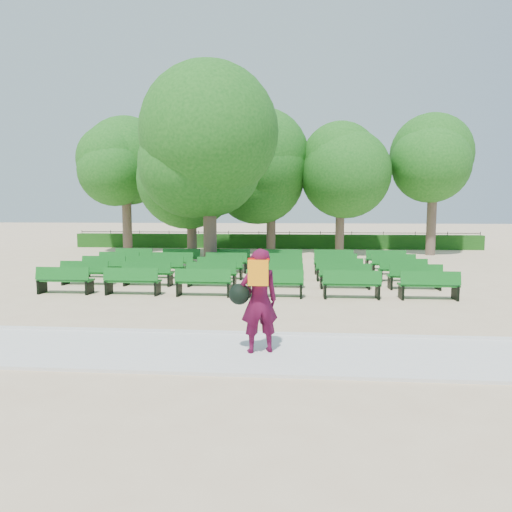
{
  "coord_description": "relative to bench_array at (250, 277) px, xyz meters",
  "views": [
    {
      "loc": [
        1.24,
        -15.33,
        2.64
      ],
      "look_at": [
        0.07,
        -1.0,
        1.1
      ],
      "focal_mm": 32.0,
      "sensor_mm": 36.0,
      "label": 1
    }
  ],
  "objects": [
    {
      "name": "ground",
      "position": [
        0.33,
        -1.14,
        -0.09
      ],
      "size": [
        120.0,
        120.0,
        0.0
      ],
      "primitive_type": "plane",
      "color": "tan"
    },
    {
      "name": "fence",
      "position": [
        0.33,
        13.26,
        -0.09
      ],
      "size": [
        26.0,
        0.1,
        1.02
      ],
      "primitive_type": null,
      "color": "black",
      "rests_on": "ground"
    },
    {
      "name": "tree_line",
      "position": [
        0.33,
        8.86,
        -0.09
      ],
      "size": [
        21.8,
        6.8,
        7.04
      ],
      "primitive_type": null,
      "color": "#1F601A",
      "rests_on": "ground"
    },
    {
      "name": "hedge",
      "position": [
        0.33,
        12.86,
        0.36
      ],
      "size": [
        26.0,
        0.7,
        0.9
      ],
      "primitive_type": "cube",
      "color": "#184A13",
      "rests_on": "ground"
    },
    {
      "name": "curb",
      "position": [
        0.33,
        -7.39,
        -0.04
      ],
      "size": [
        30.0,
        0.12,
        0.1
      ],
      "primitive_type": "cube",
      "color": "silver",
      "rests_on": "ground"
    },
    {
      "name": "paving",
      "position": [
        0.33,
        -8.54,
        -0.06
      ],
      "size": [
        30.0,
        2.2,
        0.06
      ],
      "primitive_type": "cube",
      "color": "silver",
      "rests_on": "ground"
    },
    {
      "name": "bench_array",
      "position": [
        0.0,
        0.0,
        0.0
      ],
      "size": [
        1.7,
        0.62,
        1.05
      ],
      "rotation": [
        0.0,
        0.0,
        -0.06
      ],
      "color": "#105E19",
      "rests_on": "ground"
    },
    {
      "name": "person",
      "position": [
        0.95,
        -8.55,
        0.94
      ],
      "size": [
        0.93,
        0.64,
        1.86
      ],
      "rotation": [
        0.0,
        0.0,
        3.46
      ],
      "color": "#470A26",
      "rests_on": "ground"
    },
    {
      "name": "tree_among",
      "position": [
        -1.89,
        2.29,
        4.81
      ],
      "size": [
        5.5,
        5.5,
        7.4
      ],
      "color": "brown",
      "rests_on": "ground"
    }
  ]
}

